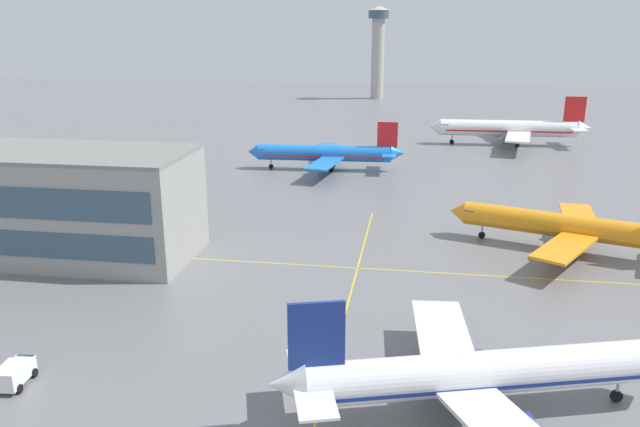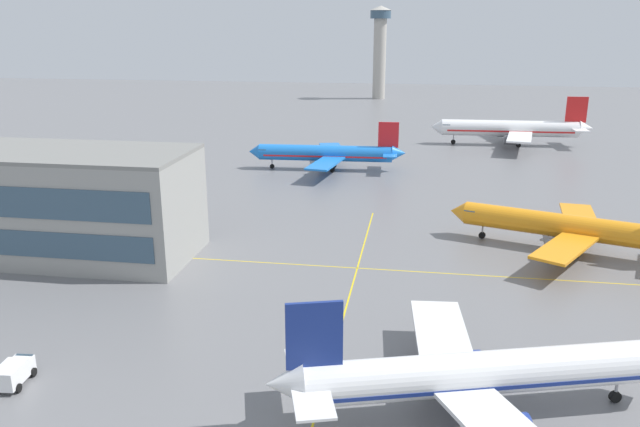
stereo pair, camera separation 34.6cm
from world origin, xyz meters
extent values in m
cylinder|color=white|center=(13.21, 9.80, 3.72)|extent=(28.81, 11.74, 3.45)
cone|color=white|center=(-2.09, 5.16, 4.09)|extent=(3.73, 3.98, 3.28)
cube|color=navy|center=(0.17, 5.85, 7.99)|extent=(4.27, 1.58, 5.45)
cube|color=white|center=(0.53, 3.11, 4.09)|extent=(4.15, 5.36, 0.22)
cube|color=white|center=(-1.05, 8.32, 4.09)|extent=(4.15, 5.36, 0.22)
cube|color=white|center=(10.10, 16.93, 3.18)|extent=(5.86, 13.97, 0.36)
cylinder|color=navy|center=(14.75, 5.34, 2.00)|extent=(3.51, 2.72, 1.91)
cylinder|color=navy|center=(12.01, 14.37, 2.00)|extent=(3.51, 2.72, 1.91)
cube|color=navy|center=(13.21, 9.80, 3.29)|extent=(26.59, 11.10, 0.33)
cylinder|color=#99999E|center=(24.50, 13.23, 1.50)|extent=(0.25, 0.25, 1.50)
cylinder|color=black|center=(24.50, 13.23, 0.50)|extent=(1.07, 0.68, 1.00)
cylinder|color=#99999E|center=(12.15, 7.02, 1.50)|extent=(0.25, 0.25, 1.50)
cylinder|color=black|center=(12.15, 7.02, 0.50)|extent=(1.07, 0.68, 1.00)
cylinder|color=#99999E|center=(10.78, 11.54, 1.50)|extent=(0.25, 0.25, 1.50)
cylinder|color=black|center=(10.78, 11.54, 0.50)|extent=(1.07, 0.68, 1.00)
cylinder|color=orange|center=(27.80, 50.97, 3.61)|extent=(27.77, 12.15, 3.35)
cone|color=orange|center=(13.36, 55.83, 3.61)|extent=(3.21, 3.84, 3.28)
cube|color=orange|center=(31.02, 57.79, 3.08)|extent=(6.06, 13.64, 0.35)
cube|color=orange|center=(26.25, 43.60, 3.08)|extent=(10.66, 13.70, 0.35)
cylinder|color=#333338|center=(29.09, 55.37, 1.94)|extent=(3.43, 2.71, 1.85)
cylinder|color=#333338|center=(26.18, 46.69, 1.94)|extent=(3.43, 2.71, 1.85)
cube|color=#385166|center=(15.28, 55.18, 4.09)|extent=(2.48, 3.42, 0.62)
cube|color=orange|center=(27.80, 50.97, 3.19)|extent=(25.65, 11.46, 0.32)
cylinder|color=#99999E|center=(16.95, 54.62, 1.45)|extent=(0.25, 0.25, 1.45)
cylinder|color=black|center=(16.95, 54.62, 0.48)|extent=(1.04, 0.68, 0.97)
cylinder|color=#99999E|center=(30.20, 52.58, 1.45)|extent=(0.25, 0.25, 1.45)
cylinder|color=black|center=(30.20, 52.58, 0.48)|extent=(1.04, 0.68, 0.97)
cylinder|color=#99999E|center=(28.74, 48.24, 1.45)|extent=(0.25, 0.25, 1.45)
cylinder|color=black|center=(28.74, 48.24, 0.48)|extent=(1.04, 0.68, 0.97)
cylinder|color=blue|center=(-12.86, 95.82, 3.67)|extent=(28.78, 4.91, 3.40)
cone|color=blue|center=(-28.32, 95.00, 3.67)|extent=(2.50, 3.45, 3.33)
cone|color=blue|center=(2.87, 96.66, 4.03)|extent=(3.03, 3.38, 3.23)
cube|color=red|center=(0.55, 96.54, 7.88)|extent=(4.31, 0.55, 5.37)
cube|color=blue|center=(0.85, 99.24, 4.03)|extent=(3.11, 4.80, 0.21)
cube|color=blue|center=(1.14, 93.88, 4.03)|extent=(3.11, 4.80, 0.21)
cube|color=blue|center=(-12.37, 103.47, 3.13)|extent=(7.98, 14.17, 0.36)
cube|color=blue|center=(-11.56, 88.27, 3.13)|extent=(6.69, 13.99, 0.36)
cylinder|color=blue|center=(-13.28, 100.46, 1.97)|extent=(3.14, 2.04, 1.88)
cylinder|color=blue|center=(-12.79, 91.17, 1.97)|extent=(3.14, 2.04, 1.88)
cube|color=#385166|center=(-26.27, 95.11, 4.16)|extent=(1.77, 3.21, 0.63)
cube|color=red|center=(-12.86, 95.82, 3.24)|extent=(26.50, 4.83, 0.32)
cylinder|color=#99999E|center=(-24.48, 95.21, 1.48)|extent=(0.25, 0.25, 1.48)
cylinder|color=black|center=(-24.48, 95.21, 0.49)|extent=(1.00, 0.45, 0.98)
cylinder|color=#99999E|center=(-11.19, 98.24, 1.48)|extent=(0.25, 0.25, 1.48)
cylinder|color=black|center=(-11.19, 98.24, 0.49)|extent=(1.00, 0.45, 0.98)
cylinder|color=#99999E|center=(-10.95, 93.60, 1.48)|extent=(0.25, 0.25, 1.48)
cylinder|color=black|center=(-10.95, 93.60, 0.49)|extent=(1.00, 0.45, 0.98)
cylinder|color=white|center=(29.72, 131.73, 4.42)|extent=(34.61, 5.47, 4.09)
cone|color=white|center=(11.10, 130.99, 4.42)|extent=(2.96, 4.12, 4.01)
cone|color=white|center=(48.66, 132.49, 4.85)|extent=(3.60, 4.02, 3.89)
cube|color=red|center=(45.86, 132.38, 9.48)|extent=(5.18, 0.59, 6.46)
cube|color=white|center=(46.27, 135.63, 4.85)|extent=(3.67, 5.74, 0.26)
cube|color=white|center=(46.53, 129.17, 4.85)|extent=(3.67, 5.74, 0.26)
cube|color=white|center=(30.43, 140.93, 3.77)|extent=(9.42, 17.04, 0.43)
cube|color=white|center=(31.16, 122.63, 3.77)|extent=(8.25, 16.87, 0.43)
cylinder|color=#4C4C51|center=(29.28, 137.32, 2.37)|extent=(3.75, 2.41, 2.26)
cylinder|color=#4C4C51|center=(29.73, 126.13, 2.37)|extent=(3.75, 2.41, 2.26)
cube|color=#385166|center=(13.57, 131.09, 5.01)|extent=(2.09, 3.84, 0.75)
cube|color=red|center=(29.72, 131.73, 3.91)|extent=(31.85, 5.40, 0.39)
cylinder|color=#99999E|center=(15.72, 131.17, 1.78)|extent=(0.30, 0.30, 1.78)
cylinder|color=black|center=(15.72, 131.17, 0.59)|extent=(1.20, 0.53, 1.18)
cylinder|color=#99999E|center=(31.76, 134.62, 1.78)|extent=(0.30, 0.30, 1.78)
cylinder|color=black|center=(31.76, 134.62, 0.59)|extent=(1.20, 0.53, 1.18)
cylinder|color=#99999E|center=(31.98, 129.02, 1.78)|extent=(0.30, 0.30, 1.78)
cylinder|color=black|center=(31.98, 129.02, 0.59)|extent=(1.20, 0.53, 1.18)
cube|color=yellow|center=(0.00, 39.90, 0.00)|extent=(139.29, 0.20, 0.01)
cube|color=yellow|center=(0.00, 18.95, 0.00)|extent=(0.20, 92.18, 0.01)
cube|color=white|center=(-26.86, 7.16, 1.25)|extent=(2.15, 3.15, 1.70)
cube|color=white|center=(-27.03, 9.10, 1.10)|extent=(1.91, 1.45, 1.40)
cube|color=#385166|center=(-27.07, 9.60, 1.45)|extent=(1.63, 0.50, 0.70)
cylinder|color=black|center=(-26.08, 9.13, 0.40)|extent=(0.35, 0.82, 0.80)
cylinder|color=black|center=(-27.97, 8.97, 0.40)|extent=(0.35, 0.82, 0.80)
cylinder|color=black|center=(-25.85, 6.54, 0.40)|extent=(0.35, 0.82, 0.80)
cylinder|color=#ADA89E|center=(-11.16, 231.95, 16.06)|extent=(5.20, 5.20, 32.13)
cylinder|color=#385166|center=(-11.16, 231.95, 33.73)|extent=(8.40, 8.40, 3.20)
cone|color=#ADA89E|center=(-11.16, 231.95, 36.23)|extent=(8.82, 8.82, 1.80)
camera|label=1|loc=(7.11, -36.46, 30.55)|focal=35.52mm
camera|label=2|loc=(7.46, -36.41, 30.55)|focal=35.52mm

